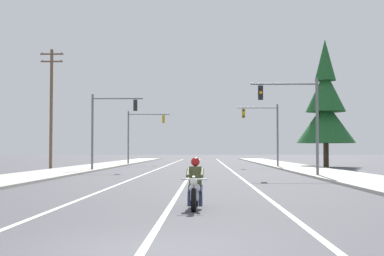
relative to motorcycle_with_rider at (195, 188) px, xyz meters
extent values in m
plane|color=#47474C|center=(-0.77, -6.51, -0.59)|extent=(400.00, 400.00, 0.00)
cube|color=beige|center=(-0.75, 38.49, -0.58)|extent=(0.16, 100.00, 0.01)
cube|color=beige|center=(-3.95, 38.49, -0.58)|extent=(0.16, 100.00, 0.01)
cube|color=beige|center=(2.46, 38.49, -0.58)|extent=(0.16, 100.00, 0.01)
cube|color=#ADA89E|center=(8.94, 33.49, -0.52)|extent=(4.40, 110.00, 0.14)
cube|color=#ADA89E|center=(-10.47, 33.49, -0.52)|extent=(4.40, 110.00, 0.14)
cylinder|color=black|center=(-0.02, -0.82, -0.27)|extent=(0.14, 0.64, 0.64)
cylinder|color=black|center=(0.02, 0.72, -0.27)|extent=(0.14, 0.64, 0.64)
cylinder|color=silver|center=(-0.02, -0.72, 0.05)|extent=(0.08, 0.33, 0.68)
sphere|color=white|center=(-0.02, -0.87, 0.23)|extent=(0.20, 0.20, 0.20)
cylinder|color=silver|center=(-0.02, -0.67, 0.28)|extent=(0.70, 0.06, 0.04)
ellipsoid|color=#B7BABF|center=(0.00, -0.17, 0.01)|extent=(0.33, 0.57, 0.28)
cube|color=silver|center=(0.00, -0.05, -0.22)|extent=(0.25, 0.45, 0.24)
cube|color=black|center=(0.01, 0.27, -0.05)|extent=(0.29, 0.53, 0.12)
cube|color=#B7BABF|center=(0.02, 0.67, 0.03)|extent=(0.21, 0.36, 0.08)
cylinder|color=silver|center=(-0.13, 0.35, -0.29)|extent=(0.09, 0.55, 0.08)
cube|color=#4C512D|center=(0.01, 0.23, 0.33)|extent=(0.37, 0.25, 0.56)
sphere|color=#B21919|center=(0.01, 0.21, 0.74)|extent=(0.26, 0.26, 0.26)
cylinder|color=navy|center=(0.14, 0.09, -0.05)|extent=(0.15, 0.44, 0.30)
cylinder|color=navy|center=(0.16, -0.09, -0.35)|extent=(0.11, 0.16, 0.35)
cylinder|color=#4C512D|center=(0.20, -0.03, 0.43)|extent=(0.11, 0.53, 0.27)
cylinder|color=navy|center=(-0.14, 0.09, -0.05)|extent=(0.15, 0.44, 0.30)
cylinder|color=navy|center=(-0.16, -0.09, -0.35)|extent=(0.11, 0.16, 0.35)
cylinder|color=#4C512D|center=(-0.20, -0.02, 0.43)|extent=(0.11, 0.53, 0.27)
cylinder|color=slate|center=(7.33, 18.55, 2.51)|extent=(0.18, 0.18, 6.20)
cylinder|color=slate|center=(5.25, 18.52, 5.26)|extent=(4.18, 0.18, 0.11)
cube|color=black|center=(3.78, 18.49, 4.71)|extent=(0.30, 0.25, 0.90)
sphere|color=black|center=(3.79, 18.34, 5.01)|extent=(0.18, 0.18, 0.18)
sphere|color=orange|center=(3.79, 18.34, 4.71)|extent=(0.18, 0.18, 0.18)
sphere|color=black|center=(3.79, 18.34, 4.41)|extent=(0.18, 0.18, 0.18)
cylinder|color=slate|center=(-8.82, 27.75, 2.51)|extent=(0.18, 0.18, 6.20)
cylinder|color=slate|center=(-6.78, 27.76, 5.26)|extent=(4.09, 0.13, 0.11)
cube|color=black|center=(-5.35, 27.77, 4.71)|extent=(0.30, 0.24, 0.90)
sphere|color=black|center=(-5.35, 27.93, 5.01)|extent=(0.18, 0.18, 0.18)
sphere|color=orange|center=(-5.35, 27.93, 4.71)|extent=(0.18, 0.18, 0.18)
sphere|color=black|center=(-5.35, 27.93, 4.41)|extent=(0.18, 0.18, 0.18)
cylinder|color=slate|center=(7.38, 37.54, 2.51)|extent=(0.18, 0.18, 6.20)
cylinder|color=slate|center=(5.42, 37.47, 5.26)|extent=(3.93, 0.24, 0.11)
cube|color=#B79319|center=(4.05, 37.43, 4.71)|extent=(0.31, 0.25, 0.90)
sphere|color=black|center=(4.05, 37.27, 5.01)|extent=(0.18, 0.18, 0.18)
sphere|color=orange|center=(4.05, 37.27, 4.71)|extent=(0.18, 0.18, 0.18)
sphere|color=black|center=(4.05, 37.27, 4.41)|extent=(0.18, 0.18, 0.18)
cylinder|color=slate|center=(-8.61, 46.59, 2.51)|extent=(0.18, 0.18, 6.20)
cylinder|color=slate|center=(-6.22, 46.72, 5.26)|extent=(4.78, 0.37, 0.11)
cube|color=#B79319|center=(-4.55, 46.81, 4.71)|extent=(0.31, 0.26, 0.90)
sphere|color=black|center=(-4.56, 46.97, 5.01)|extent=(0.18, 0.18, 0.18)
sphere|color=orange|center=(-4.56, 46.97, 4.71)|extent=(0.18, 0.18, 0.18)
sphere|color=black|center=(-4.56, 46.97, 4.41)|extent=(0.18, 0.18, 0.18)
cylinder|color=brown|center=(-13.04, 30.73, 4.63)|extent=(0.26, 0.26, 10.43)
cube|color=brown|center=(-13.04, 30.73, 9.45)|extent=(2.02, 0.12, 0.12)
cylinder|color=slate|center=(-13.89, 30.73, 9.55)|extent=(0.08, 0.08, 0.12)
cylinder|color=slate|center=(-12.19, 30.73, 9.55)|extent=(0.08, 0.08, 0.12)
cube|color=brown|center=(-13.04, 30.73, 8.80)|extent=(1.92, 0.12, 0.12)
cylinder|color=slate|center=(-13.85, 30.73, 8.90)|extent=(0.08, 0.08, 0.12)
cylinder|color=slate|center=(-12.23, 30.73, 8.90)|extent=(0.08, 0.08, 0.12)
cylinder|color=#423023|center=(12.53, 39.49, 0.62)|extent=(0.54, 0.54, 2.42)
cone|color=#1E5628|center=(12.53, 39.49, 3.95)|extent=(5.91, 5.91, 4.24)
cone|color=#1E5628|center=(12.53, 39.49, 7.13)|extent=(4.02, 4.02, 4.24)
cone|color=#1E5628|center=(12.53, 39.49, 10.31)|extent=(2.13, 2.13, 4.24)
camera|label=1|loc=(0.30, -15.48, 1.07)|focal=50.50mm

